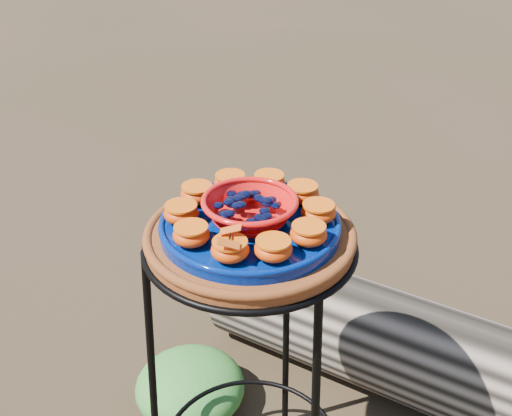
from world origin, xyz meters
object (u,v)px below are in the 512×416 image
at_px(plant_stand, 251,382).
at_px(terracotta_saucer, 250,239).
at_px(cobalt_plate, 250,226).
at_px(red_bowl, 250,210).
at_px(driftwood_log, 487,378).

xyz_separation_m(plant_stand, terracotta_saucer, (0.00, 0.00, 0.37)).
height_order(cobalt_plate, red_bowl, red_bowl).
height_order(terracotta_saucer, cobalt_plate, cobalt_plate).
bearing_deg(driftwood_log, red_bowl, -136.77).
distance_m(cobalt_plate, red_bowl, 0.03).
relative_size(terracotta_saucer, red_bowl, 2.33).
bearing_deg(red_bowl, plant_stand, 0.00).
bearing_deg(red_bowl, driftwood_log, 43.23).
bearing_deg(driftwood_log, terracotta_saucer, -136.77).
xyz_separation_m(cobalt_plate, driftwood_log, (0.47, 0.44, -0.60)).
relative_size(terracotta_saucer, driftwood_log, 0.25).
xyz_separation_m(terracotta_saucer, driftwood_log, (0.47, 0.44, -0.57)).
bearing_deg(driftwood_log, plant_stand, -136.77).
distance_m(terracotta_saucer, red_bowl, 0.06).
height_order(cobalt_plate, driftwood_log, cobalt_plate).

